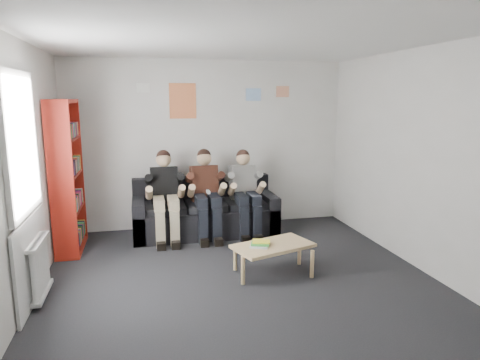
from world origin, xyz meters
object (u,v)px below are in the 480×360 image
at_px(sofa, 205,214).
at_px(person_left, 165,196).
at_px(person_middle, 206,194).
at_px(person_right, 246,193).
at_px(coffee_table, 273,248).
at_px(bookshelf, 68,177).

height_order(sofa, person_left, person_left).
bearing_deg(person_middle, sofa, 85.30).
bearing_deg(sofa, person_left, -161.83).
xyz_separation_m(person_left, person_right, (1.23, 0.00, -0.01)).
height_order(coffee_table, person_right, person_right).
bearing_deg(person_left, bookshelf, -174.62).
height_order(sofa, bookshelf, bookshelf).
relative_size(person_middle, person_right, 1.02).
bearing_deg(coffee_table, person_middle, 109.35).
height_order(sofa, person_middle, person_middle).
bearing_deg(person_left, sofa, 17.59).
height_order(bookshelf, coffee_table, bookshelf).
xyz_separation_m(sofa, coffee_table, (0.56, -1.80, 0.02)).
relative_size(person_left, person_right, 1.02).
bearing_deg(bookshelf, person_middle, 3.99).
distance_m(sofa, person_left, 0.74).
relative_size(bookshelf, person_left, 1.56).
xyz_separation_m(sofa, bookshelf, (-1.93, -0.34, 0.73)).
xyz_separation_m(bookshelf, coffee_table, (2.49, -1.46, -0.71)).
relative_size(coffee_table, person_middle, 0.70).
bearing_deg(person_right, person_middle, 172.86).
relative_size(sofa, person_left, 1.65).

